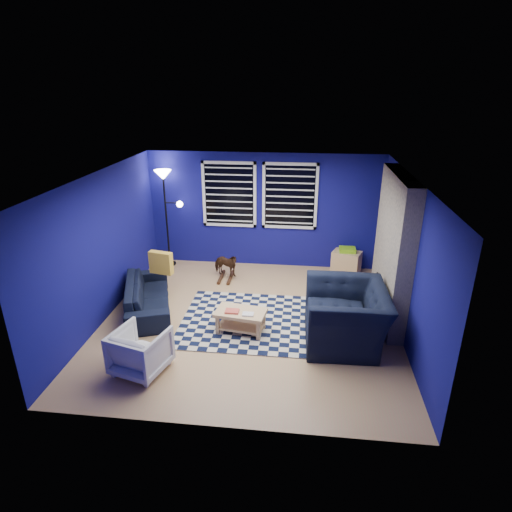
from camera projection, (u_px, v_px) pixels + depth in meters
The scene contains 18 objects.
floor at pixel (250, 320), 7.42m from camera, with size 5.00×5.00×0.00m, color tan.
ceiling at pixel (249, 177), 6.48m from camera, with size 5.00×5.00×0.00m, color white.
wall_back at pixel (264, 211), 9.25m from camera, with size 5.00×5.00×0.00m, color navy.
wall_left at pixel (102, 247), 7.21m from camera, with size 5.00×5.00×0.00m, color navy.
wall_right at pixel (407, 260), 6.68m from camera, with size 5.00×5.00×0.00m, color navy.
fireplace at pixel (392, 251), 7.18m from camera, with size 0.65×2.00×2.50m.
window_left at pixel (229, 195), 9.16m from camera, with size 1.17×0.06×1.42m.
window_right at pixel (290, 196), 9.02m from camera, with size 1.17×0.06×1.42m.
tv at pixel (384, 215), 8.47m from camera, with size 0.07×1.00×0.58m.
rug at pixel (255, 321), 7.38m from camera, with size 2.50×2.00×0.02m, color black.
sofa at pixel (148, 296), 7.68m from camera, with size 0.73×1.87×0.55m, color black.
armchair_big at pixel (346, 316), 6.67m from camera, with size 1.22×1.40×0.91m, color black.
armchair_bent at pixel (141, 351), 6.01m from camera, with size 0.69×0.72×0.65m, color gray.
rocking_horse at pixel (225, 265), 8.87m from camera, with size 0.60×0.27×0.51m, color #452316.
coffee_table at pixel (241, 317), 6.97m from camera, with size 0.87×0.58×0.41m.
cabinet at pixel (346, 262), 9.20m from camera, with size 0.68×0.57×0.57m.
floor_lamp at pixel (165, 188), 9.05m from camera, with size 0.58×0.36×2.14m.
throw_pillow at pixel (161, 263), 7.86m from camera, with size 0.44×0.13×0.42m, color gold.
Camera 1 is at (0.85, -6.40, 3.82)m, focal length 30.00 mm.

